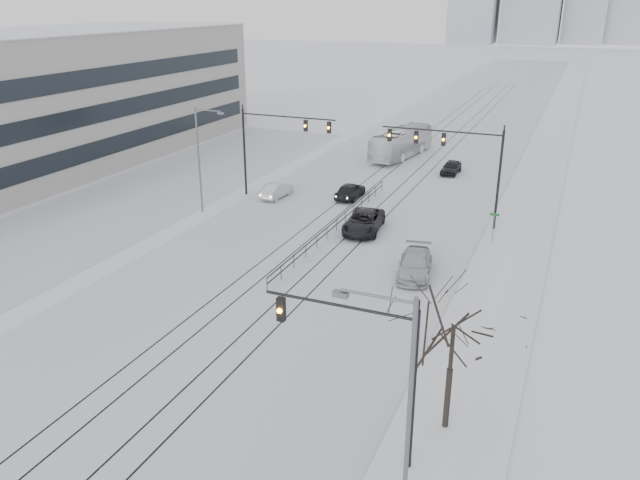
# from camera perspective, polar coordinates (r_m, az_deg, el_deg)

# --- Properties ---
(road) EXTENTS (22.00, 260.00, 0.02)m
(road) POSITION_cam_1_polar(r_m,az_deg,el_deg) (77.21, 9.73, 7.99)
(road) COLOR silver
(road) RESTS_ON ground
(sidewalk_east) EXTENTS (5.00, 260.00, 0.16)m
(sidewalk_east) POSITION_cam_1_polar(r_m,az_deg,el_deg) (75.42, 19.80, 6.79)
(sidewalk_east) COLOR silver
(sidewalk_east) RESTS_ON ground
(curb) EXTENTS (0.10, 260.00, 0.12)m
(curb) POSITION_cam_1_polar(r_m,az_deg,el_deg) (75.57, 17.95, 7.02)
(curb) COLOR gray
(curb) RESTS_ON ground
(parking_strip) EXTENTS (14.00, 60.00, 0.03)m
(parking_strip) POSITION_cam_1_polar(r_m,az_deg,el_deg) (63.15, -13.97, 4.73)
(parking_strip) COLOR silver
(parking_strip) RESTS_ON ground
(tram_rails) EXTENTS (5.30, 180.00, 0.01)m
(tram_rails) POSITION_cam_1_polar(r_m,az_deg,el_deg) (58.53, 5.09, 4.00)
(tram_rails) COLOR black
(tram_rails) RESTS_ON ground
(office_building) EXTENTS (20.20, 62.20, 14.11)m
(office_building) POSITION_cam_1_polar(r_m,az_deg,el_deg) (73.75, -26.04, 11.17)
(office_building) COLOR #ABA9A1
(office_building) RESTS_ON ground
(traffic_mast_near) EXTENTS (6.10, 0.37, 7.00)m
(traffic_mast_near) POSITION_cam_1_polar(r_m,az_deg,el_deg) (23.91, 4.83, -10.91)
(traffic_mast_near) COLOR black
(traffic_mast_near) RESTS_ON ground
(traffic_mast_ne) EXTENTS (9.60, 0.37, 8.00)m
(traffic_mast_ne) POSITION_cam_1_polar(r_m,az_deg,el_deg) (50.45, 12.43, 7.54)
(traffic_mast_ne) COLOR black
(traffic_mast_ne) RESTS_ON ground
(traffic_mast_nw) EXTENTS (9.10, 0.37, 8.00)m
(traffic_mast_nw) POSITION_cam_1_polar(r_m,az_deg,el_deg) (56.68, -4.33, 9.25)
(traffic_mast_nw) COLOR black
(traffic_mast_nw) RESTS_ON ground
(street_light_east) EXTENTS (2.73, 0.25, 9.00)m
(street_light_east) POSITION_cam_1_polar(r_m,az_deg,el_deg) (20.72, 7.39, -14.50)
(street_light_east) COLOR #595B60
(street_light_east) RESTS_ON ground
(street_light_west) EXTENTS (2.73, 0.25, 9.00)m
(street_light_west) POSITION_cam_1_polar(r_m,az_deg,el_deg) (53.53, -10.80, 7.83)
(street_light_west) COLOR #595B60
(street_light_west) RESTS_ON ground
(bare_tree) EXTENTS (4.40, 4.40, 6.10)m
(bare_tree) POSITION_cam_1_polar(r_m,az_deg,el_deg) (25.99, 12.04, -8.70)
(bare_tree) COLOR black
(bare_tree) RESTS_ON ground
(median_fence) EXTENTS (0.06, 24.00, 1.00)m
(median_fence) POSITION_cam_1_polar(r_m,az_deg,el_deg) (49.41, 1.53, 1.41)
(median_fence) COLOR black
(median_fence) RESTS_ON ground
(street_sign) EXTENTS (0.70, 0.06, 2.40)m
(street_sign) POSITION_cam_1_polar(r_m,az_deg,el_deg) (48.24, 15.60, 1.47)
(street_sign) COLOR #595B60
(street_sign) RESTS_ON ground
(sedan_sb_inner) EXTENTS (1.88, 4.41, 1.48)m
(sedan_sb_inner) POSITION_cam_1_polar(r_m,az_deg,el_deg) (57.63, 2.78, 4.53)
(sedan_sb_inner) COLOR black
(sedan_sb_inner) RESTS_ON ground
(sedan_sb_outer) EXTENTS (1.69, 4.24, 1.37)m
(sedan_sb_outer) POSITION_cam_1_polar(r_m,az_deg,el_deg) (58.03, -3.99, 4.56)
(sedan_sb_outer) COLOR silver
(sedan_sb_outer) RESTS_ON ground
(sedan_nb_front) EXTENTS (3.31, 5.98, 1.59)m
(sedan_nb_front) POSITION_cam_1_polar(r_m,az_deg,el_deg) (49.36, 4.02, 1.67)
(sedan_nb_front) COLOR black
(sedan_nb_front) RESTS_ON ground
(sedan_nb_right) EXTENTS (2.95, 5.47, 1.51)m
(sedan_nb_right) POSITION_cam_1_polar(r_m,az_deg,el_deg) (41.89, 8.68, -2.24)
(sedan_nb_right) COLOR #AAAEB2
(sedan_nb_right) RESTS_ON ground
(sedan_nb_far) EXTENTS (1.76, 4.08, 1.37)m
(sedan_nb_far) POSITION_cam_1_polar(r_m,az_deg,el_deg) (67.36, 11.89, 6.51)
(sedan_nb_far) COLOR black
(sedan_nb_far) RESTS_ON ground
(box_truck) EXTENTS (4.58, 12.05, 3.28)m
(box_truck) POSITION_cam_1_polar(r_m,az_deg,el_deg) (73.63, 7.45, 8.78)
(box_truck) COLOR silver
(box_truck) RESTS_ON ground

